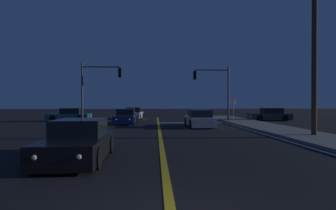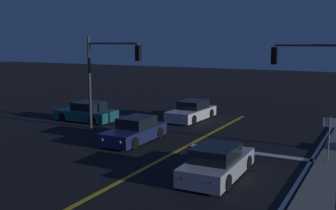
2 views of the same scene
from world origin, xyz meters
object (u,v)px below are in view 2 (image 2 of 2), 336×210
(car_distant_tail_navy, at_px, (135,131))
(car_parked_curb_teal, at_px, (87,113))
(traffic_signal_near_right, at_px, (317,75))
(car_following_oncoming_white, at_px, (192,112))
(traffic_signal_far_left, at_px, (107,69))
(street_sign_corner, at_px, (329,133))
(car_mid_block_silver, at_px, (217,163))

(car_distant_tail_navy, height_order, car_parked_curb_teal, same)
(car_parked_curb_teal, relative_size, traffic_signal_near_right, 0.75)
(car_following_oncoming_white, xyz_separation_m, traffic_signal_far_left, (-3.14, -5.57, 3.25))
(traffic_signal_near_right, distance_m, street_sign_corner, 3.76)
(car_parked_curb_teal, bearing_deg, traffic_signal_far_left, -119.77)
(car_mid_block_silver, height_order, traffic_signal_far_left, traffic_signal_far_left)
(car_parked_curb_teal, relative_size, traffic_signal_far_left, 0.74)
(car_parked_curb_teal, height_order, street_sign_corner, street_sign_corner)
(car_following_oncoming_white, height_order, traffic_signal_near_right, traffic_signal_near_right)
(car_mid_block_silver, bearing_deg, traffic_signal_near_right, 65.86)
(street_sign_corner, bearing_deg, traffic_signal_far_left, 173.82)
(street_sign_corner, bearing_deg, car_following_oncoming_white, 144.55)
(car_distant_tail_navy, xyz_separation_m, traffic_signal_far_left, (-2.97, 1.62, 3.25))
(traffic_signal_far_left, bearing_deg, traffic_signal_near_right, 6.71)
(car_parked_curb_teal, xyz_separation_m, traffic_signal_near_right, (15.00, -0.37, 3.20))
(car_mid_block_silver, distance_m, street_sign_corner, 5.39)
(car_following_oncoming_white, relative_size, traffic_signal_far_left, 0.80)
(traffic_signal_far_left, height_order, street_sign_corner, traffic_signal_far_left)
(car_mid_block_silver, xyz_separation_m, street_sign_corner, (3.80, 3.72, 0.91))
(car_distant_tail_navy, height_order, car_mid_block_silver, same)
(car_distant_tail_navy, bearing_deg, street_sign_corner, -179.06)
(car_distant_tail_navy, xyz_separation_m, car_parked_curb_teal, (-6.06, 3.39, 0.00))
(traffic_signal_near_right, bearing_deg, street_sign_corner, 110.17)
(car_following_oncoming_white, distance_m, traffic_signal_far_left, 7.17)
(car_following_oncoming_white, relative_size, traffic_signal_near_right, 0.81)
(traffic_signal_near_right, bearing_deg, car_parked_curb_teal, -1.40)
(car_following_oncoming_white, bearing_deg, traffic_signal_far_left, 63.25)
(traffic_signal_near_right, bearing_deg, traffic_signal_far_left, 6.71)
(car_mid_block_silver, distance_m, traffic_signal_near_right, 7.77)
(car_following_oncoming_white, relative_size, street_sign_corner, 2.08)
(car_distant_tail_navy, height_order, car_following_oncoming_white, same)
(car_mid_block_silver, bearing_deg, car_parked_curb_teal, 149.53)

